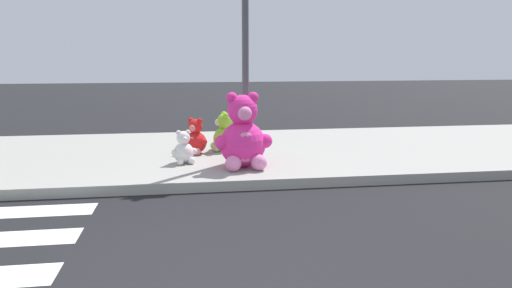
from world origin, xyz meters
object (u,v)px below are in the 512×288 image
object	(u,v)px
plush_pink_large	(243,138)
plush_white	(184,150)
sign_pole	(245,56)
plush_lime	(224,135)
plush_red	(195,139)

from	to	relation	value
plush_pink_large	plush_white	world-z (taller)	plush_pink_large
sign_pole	plush_pink_large	distance (m)	1.37
sign_pole	plush_lime	size ratio (longest dim) A/B	4.53
sign_pole	plush_red	bearing A→B (deg)	144.78
sign_pole	plush_white	world-z (taller)	sign_pole
plush_pink_large	plush_white	size ratio (longest dim) A/B	2.16
plush_pink_large	plush_red	xyz separation A→B (m)	(-0.71, 1.17, -0.21)
plush_white	plush_lime	distance (m)	1.19
plush_white	plush_red	distance (m)	0.78
plush_pink_large	sign_pole	bearing A→B (deg)	78.79
sign_pole	plush_pink_large	bearing A→B (deg)	-101.21
sign_pole	plush_white	size ratio (longest dim) A/B	5.93
plush_lime	plush_pink_large	bearing A→B (deg)	-82.20
plush_white	sign_pole	bearing A→B (deg)	9.32
plush_pink_large	plush_lime	bearing A→B (deg)	97.80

